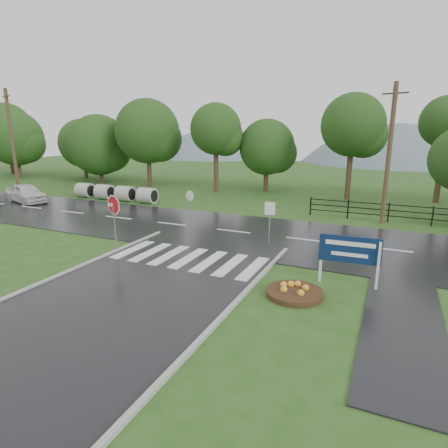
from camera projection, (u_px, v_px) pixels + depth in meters
The scene contains 17 objects.
ground at pixel (111, 307), 11.95m from camera, with size 120.00×120.00×0.00m, color #284F1A.
main_road at pixel (233, 232), 20.78m from camera, with size 90.00×8.00×0.04m, color black.
walkway at pixel (403, 305), 12.08m from camera, with size 2.20×11.00×0.04m, color #252528.
crosswalk at pixel (189, 258), 16.35m from camera, with size 6.50×2.80×0.02m.
curb_right at pixel (115, 433), 7.00m from camera, with size 0.15×24.00×0.12m, color #A3A39B.
fence_west at pixel (389, 211), 22.80m from camera, with size 9.58×0.08×1.20m.
hills at pixel (362, 243), 71.74m from camera, with size 102.00×48.00×48.00m.
treeline at pixel (306, 195), 32.74m from camera, with size 83.20×5.20×10.00m.
culvert_pipes at pixel (115, 193), 30.06m from camera, with size 7.60×1.20×1.20m.
stop_sign at pixel (114, 210), 17.00m from camera, with size 1.22×0.37×2.83m.
estate_billboard at pixel (350, 252), 13.27m from camera, with size 2.14×0.17×1.87m.
flower_bed at pixel (295, 292), 12.75m from camera, with size 1.94×1.94×0.39m.
reg_sign_small at pixel (270, 216), 17.64m from camera, with size 0.49×0.08×2.23m.
reg_sign_round at pixel (190, 207), 20.04m from camera, with size 0.54×0.17×2.38m.
car_white at pixel (27, 202), 29.24m from camera, with size 4.36×1.76×1.49m, color silver.
utility_pole_west at pixel (12, 140), 34.31m from camera, with size 1.57×0.61×9.15m.
utility_pole_east at pixel (389, 154), 21.65m from camera, with size 1.40×0.53×8.12m.
Camera 1 is at (7.81, -8.47, 5.50)m, focal length 30.00 mm.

